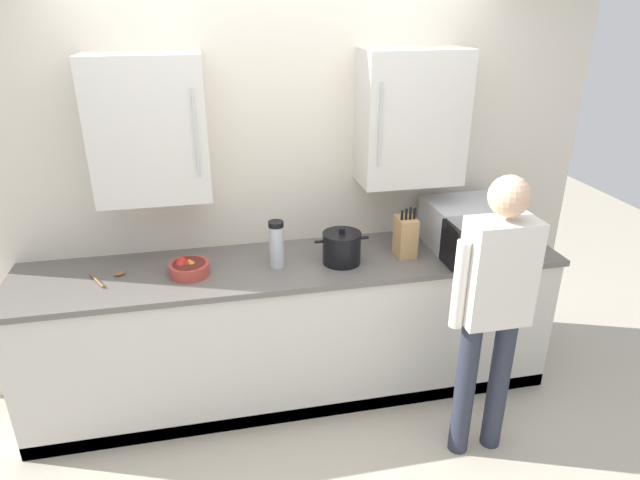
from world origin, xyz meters
TOP-DOWN VIEW (x-y plane):
  - ground_plane at (0.00, 0.00)m, footprint 9.36×9.36m
  - back_wall_tiled at (0.00, 1.05)m, footprint 3.97×0.44m
  - counter_unit at (0.00, 0.73)m, footprint 3.24×0.67m
  - microwave_oven at (1.10, 0.76)m, footprint 0.53×0.77m
  - knife_block at (0.68, 0.68)m, footprint 0.11×0.15m
  - wooden_spoon at (-1.04, 0.74)m, footprint 0.20×0.19m
  - thermos_flask at (-0.10, 0.69)m, footprint 0.09×0.09m
  - stock_pot at (0.28, 0.66)m, footprint 0.32×0.23m
  - fruit_bowl at (-0.61, 0.69)m, footprint 0.23×0.23m
  - person_figure at (0.91, 0.02)m, footprint 0.48×0.56m

SIDE VIEW (x-z plane):
  - ground_plane at x=0.00m, z-range 0.00..0.00m
  - counter_unit at x=0.00m, z-range 0.00..0.92m
  - wooden_spoon at x=-1.04m, z-range 0.93..0.94m
  - person_figure at x=0.91m, z-range 0.16..1.77m
  - fruit_bowl at x=-0.61m, z-range 0.92..1.02m
  - stock_pot at x=0.28m, z-range 0.91..1.13m
  - knife_block at x=0.68m, z-range 0.89..1.21m
  - microwave_oven at x=1.10m, z-range 0.92..1.20m
  - thermos_flask at x=-0.10m, z-range 0.92..1.21m
  - back_wall_tiled at x=0.00m, z-range 0.10..2.67m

